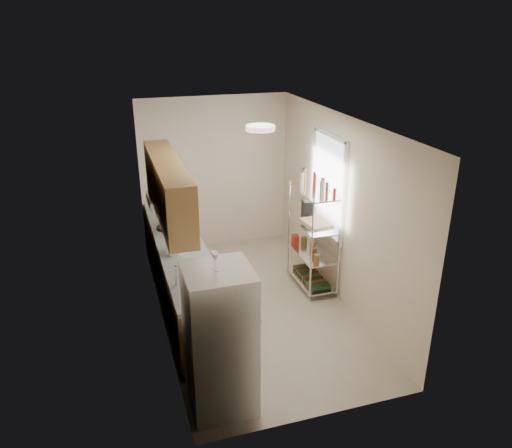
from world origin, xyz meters
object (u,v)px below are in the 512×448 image
(espresso_machine, at_px, (308,207))
(refrigerator, at_px, (220,340))
(rice_cooker, at_px, (175,245))
(cutting_board, at_px, (317,222))
(frying_pan_large, at_px, (166,227))

(espresso_machine, bearing_deg, refrigerator, -118.29)
(refrigerator, relative_size, rice_cooker, 6.02)
(rice_cooker, height_order, espresso_machine, espresso_machine)
(refrigerator, height_order, espresso_machine, refrigerator)
(refrigerator, xyz_separation_m, espresso_machine, (1.91, 2.35, 0.35))
(refrigerator, bearing_deg, espresso_machine, 50.87)
(cutting_board, bearing_deg, rice_cooker, -176.46)
(frying_pan_large, distance_m, espresso_machine, 2.11)
(refrigerator, distance_m, frying_pan_large, 2.73)
(rice_cooker, height_order, frying_pan_large, rice_cooker)
(rice_cooker, relative_size, frying_pan_large, 1.00)
(rice_cooker, bearing_deg, refrigerator, -85.82)
(frying_pan_large, bearing_deg, cutting_board, -23.64)
(frying_pan_large, bearing_deg, espresso_machine, -15.08)
(refrigerator, relative_size, espresso_machine, 6.20)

